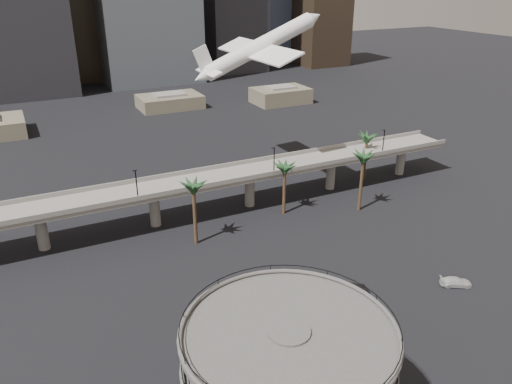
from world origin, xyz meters
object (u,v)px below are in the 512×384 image
airborne_jet (259,47)px  car_c (456,282)px  parking_ramp (287,380)px  car_a (234,337)px  car_b (353,290)px  overpass (203,184)px

airborne_jet → car_c: (8.02, -58.46, -32.17)m
parking_ramp → car_a: (2.06, 18.67, -9.17)m
airborne_jet → car_a: size_ratio=8.83×
car_b → car_c: (17.06, -5.85, -0.07)m
overpass → car_a: overpass is taller
airborne_jet → car_b: (-9.03, -52.61, -32.10)m
airborne_jet → car_b: airborne_jet is taller
parking_ramp → car_c: 44.88m
car_a → car_b: (22.36, 1.71, 0.16)m
airborne_jet → car_b: 62.29m
overpass → car_a: size_ratio=33.18×
parking_ramp → car_a: bearing=83.7°
overpass → car_b: 40.78m
parking_ramp → car_b: size_ratio=4.40×
parking_ramp → airborne_jet: size_ratio=0.64×
overpass → airborne_jet: 35.63m
airborne_jet → car_a: 70.55m
car_c → parking_ramp: bearing=138.0°
overpass → airborne_jet: bearing=34.4°
parking_ramp → car_b: (24.42, 20.39, -9.01)m
airborne_jet → parking_ramp: bearing=-116.2°
airborne_jet → car_a: (-31.40, -54.32, -32.26)m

